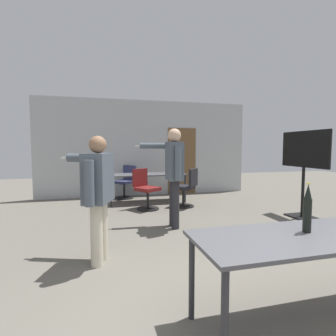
{
  "coord_description": "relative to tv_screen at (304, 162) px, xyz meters",
  "views": [
    {
      "loc": [
        -1.37,
        -1.39,
        1.44
      ],
      "look_at": [
        -0.28,
        2.84,
        1.1
      ],
      "focal_mm": 28.0,
      "sensor_mm": 36.0,
      "label": 1
    }
  ],
  "objects": [
    {
      "name": "tv_screen",
      "position": [
        0.0,
        0.0,
        0.0
      ],
      "size": [
        0.44,
        1.25,
        1.78
      ],
      "rotation": [
        0.0,
        0.0,
        -1.57
      ],
      "color": "black",
      "rests_on": "ground_plane"
    },
    {
      "name": "person_center_tall",
      "position": [
        -4.05,
        -1.14,
        -0.21
      ],
      "size": [
        0.69,
        0.84,
        1.58
      ],
      "rotation": [
        0.0,
        0.0,
        1.23
      ],
      "color": "beige",
      "rests_on": "ground_plane"
    },
    {
      "name": "office_chair_far_left",
      "position": [
        -3.0,
        1.57,
        -0.71
      ],
      "size": [
        0.66,
        0.68,
        0.94
      ],
      "rotation": [
        0.0,
        0.0,
        3.74
      ],
      "color": "black",
      "rests_on": "ground_plane"
    },
    {
      "name": "conference_table_far",
      "position": [
        -2.83,
        2.35,
        -0.47
      ],
      "size": [
        2.02,
        0.77,
        0.75
      ],
      "color": "#4C4C51",
      "rests_on": "ground_plane"
    },
    {
      "name": "person_far_watching",
      "position": [
        -2.75,
        0.04,
        -0.08
      ],
      "size": [
        0.8,
        0.7,
        1.78
      ],
      "rotation": [
        0.0,
        0.0,
        1.52
      ],
      "color": "#28282D",
      "rests_on": "ground_plane"
    },
    {
      "name": "conference_table_near",
      "position": [
        -2.35,
        -2.76,
        -0.47
      ],
      "size": [
        2.0,
        0.72,
        0.75
      ],
      "color": "#4C4C51",
      "rests_on": "ground_plane"
    },
    {
      "name": "back_wall",
      "position": [
        -2.61,
        3.42,
        0.26
      ],
      "size": [
        6.38,
        0.12,
        2.85
      ],
      "color": "#B2B5B7",
      "rests_on": "ground_plane"
    },
    {
      "name": "office_chair_near_pushed",
      "position": [
        -3.32,
        3.07,
        -0.72
      ],
      "size": [
        0.68,
        0.68,
        0.93
      ],
      "rotation": [
        0.0,
        0.0,
        2.35
      ],
      "color": "black",
      "rests_on": "ground_plane"
    },
    {
      "name": "beer_bottle",
      "position": [
        -2.39,
        -2.71,
        -0.21
      ],
      "size": [
        0.07,
        0.07,
        0.4
      ],
      "color": "black",
      "rests_on": "conference_table_near"
    },
    {
      "name": "office_chair_side_rolled",
      "position": [
        -2.01,
        1.53,
        -0.71
      ],
      "size": [
        0.69,
        0.68,
        0.94
      ],
      "rotation": [
        0.0,
        0.0,
        0.84
      ],
      "color": "black",
      "rests_on": "ground_plane"
    }
  ]
}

